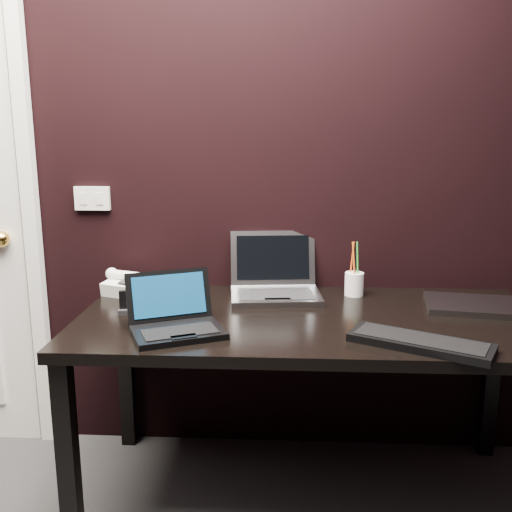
# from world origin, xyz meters

# --- Properties ---
(wall_back) EXTENTS (4.00, 0.00, 4.00)m
(wall_back) POSITION_xyz_m (0.00, 1.80, 1.30)
(wall_back) COLOR black
(wall_back) RESTS_ON ground
(wall_switch) EXTENTS (0.15, 0.02, 0.10)m
(wall_switch) POSITION_xyz_m (-0.62, 1.79, 1.12)
(wall_switch) COLOR silver
(wall_switch) RESTS_ON wall_back
(desk) EXTENTS (1.70, 0.80, 0.74)m
(desk) POSITION_xyz_m (0.30, 1.40, 0.66)
(desk) COLOR black
(desk) RESTS_ON ground
(netbook) EXTENTS (0.37, 0.36, 0.19)m
(netbook) POSITION_xyz_m (-0.16, 1.21, 0.78)
(netbook) COLOR black
(netbook) RESTS_ON desk
(silver_laptop) EXTENTS (0.39, 0.36, 0.25)m
(silver_laptop) POSITION_xyz_m (0.16, 1.65, 0.79)
(silver_laptop) COLOR #99999E
(silver_laptop) RESTS_ON desk
(ext_keyboard) EXTENTS (0.46, 0.33, 0.03)m
(ext_keyboard) POSITION_xyz_m (0.63, 1.12, 0.75)
(ext_keyboard) COLOR black
(ext_keyboard) RESTS_ON desk
(closed_laptop) EXTENTS (0.39, 0.30, 0.02)m
(closed_laptop) POSITION_xyz_m (0.92, 1.52, 0.75)
(closed_laptop) COLOR gray
(closed_laptop) RESTS_ON desk
(desk_phone) EXTENTS (0.24, 0.23, 0.11)m
(desk_phone) POSITION_xyz_m (-0.43, 1.65, 0.78)
(desk_phone) COLOR white
(desk_phone) RESTS_ON desk
(mobile_phone) EXTENTS (0.05, 0.05, 0.08)m
(mobile_phone) POSITION_xyz_m (-0.39, 1.40, 0.77)
(mobile_phone) COLOR black
(mobile_phone) RESTS_ON desk
(pen_cup) EXTENTS (0.08, 0.08, 0.22)m
(pen_cup) POSITION_xyz_m (0.49, 1.68, 0.79)
(pen_cup) COLOR white
(pen_cup) RESTS_ON desk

